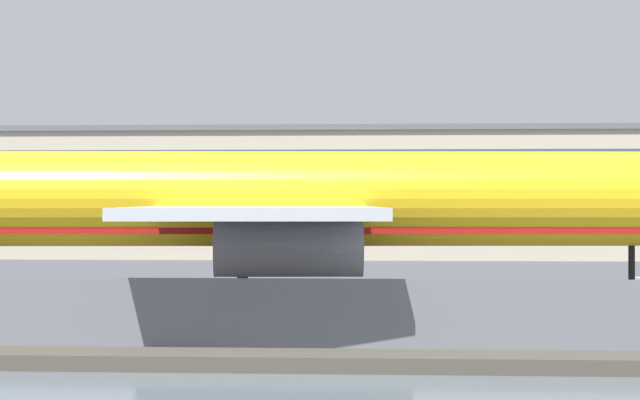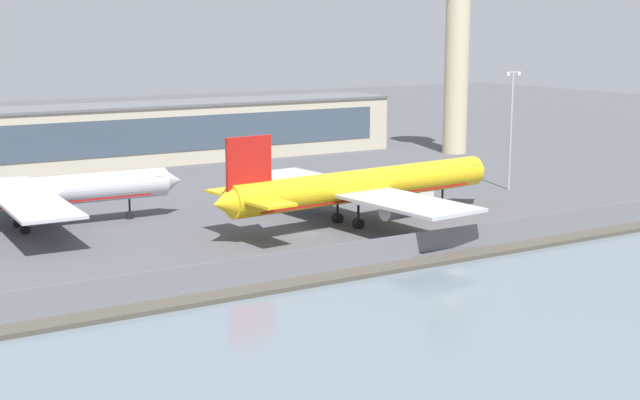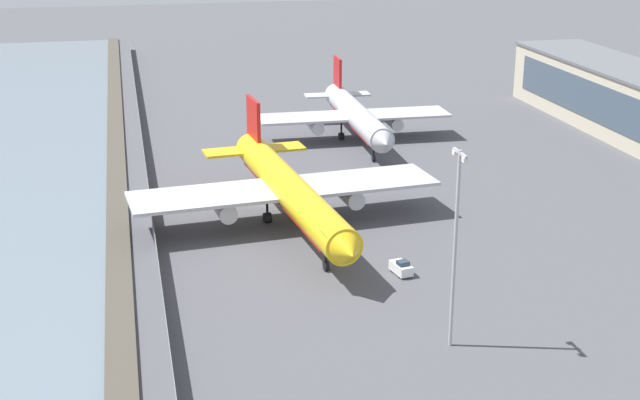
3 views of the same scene
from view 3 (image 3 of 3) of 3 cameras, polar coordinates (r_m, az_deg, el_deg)
The scene contains 8 objects.
ground_plane at distance 127.52m, azimuth -3.60°, elevation -0.23°, with size 500.00×500.00×0.00m, color #4C4C51.
shoreline_seawall at distance 126.12m, azimuth -12.84°, elevation -0.79°, with size 320.00×3.00×0.50m.
perimeter_fence at distance 125.78m, azimuth -10.83°, elevation -0.19°, with size 280.00×0.10×2.60m.
cargo_jet_yellow at distance 117.17m, azimuth -2.06°, elevation 0.71°, with size 48.30×41.89×13.54m.
passenger_jet_silver at distance 158.56m, azimuth 2.29°, elevation 5.44°, with size 40.59×34.39×12.58m.
baggage_tug at distance 104.09m, azimuth 5.22°, elevation -4.34°, with size 3.44×2.17×1.80m.
ops_van at distance 176.96m, azimuth 2.29°, elevation 5.70°, with size 5.54×3.24×2.48m.
apron_light_mast_apron_west at distance 84.72m, azimuth 8.67°, elevation -2.48°, with size 3.20×0.40×19.86m.
Camera 3 is at (119.03, -18.41, 41.87)m, focal length 50.00 mm.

